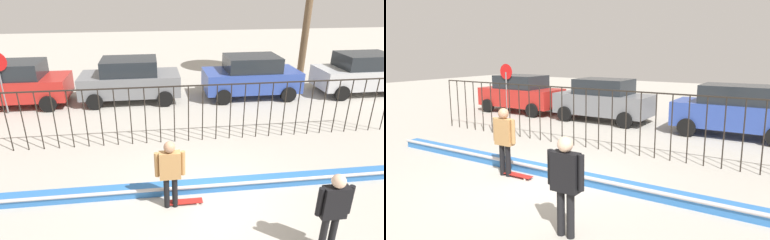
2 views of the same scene
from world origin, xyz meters
TOP-DOWN VIEW (x-y plane):
  - ground_plane at (0.00, 0.00)m, footprint 60.00×60.00m
  - bowl_coping_ledge at (0.00, 0.62)m, footprint 11.00×0.40m
  - perimeter_fence at (0.00, 3.47)m, footprint 14.04×0.04m
  - skateboarder at (-0.83, 0.06)m, footprint 0.70×0.26m
  - skateboard at (-0.46, 0.11)m, footprint 0.80×0.20m
  - camera_operator at (2.14, -1.69)m, footprint 0.70×0.26m
  - parked_car_red at (-6.85, 7.80)m, footprint 4.30×2.12m
  - parked_car_gray at (-2.07, 7.80)m, footprint 4.30×2.12m
  - parked_car_blue at (3.38, 7.69)m, footprint 4.30×2.12m
  - stop_sign at (-7.00, 6.88)m, footprint 0.76×0.07m

SIDE VIEW (x-z plane):
  - ground_plane at x=0.00m, z-range 0.00..0.00m
  - skateboard at x=-0.46m, z-range 0.02..0.10m
  - bowl_coping_ledge at x=0.00m, z-range -0.01..0.25m
  - parked_car_red at x=-6.85m, z-range 0.02..1.92m
  - parked_car_gray at x=-2.07m, z-range 0.02..1.92m
  - parked_car_blue at x=3.38m, z-range 0.02..1.92m
  - skateboarder at x=-0.83m, z-range 0.17..1.90m
  - camera_operator at x=2.14m, z-range 0.17..1.92m
  - perimeter_fence at x=0.00m, z-range 0.21..2.16m
  - stop_sign at x=-7.00m, z-range 0.37..2.87m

